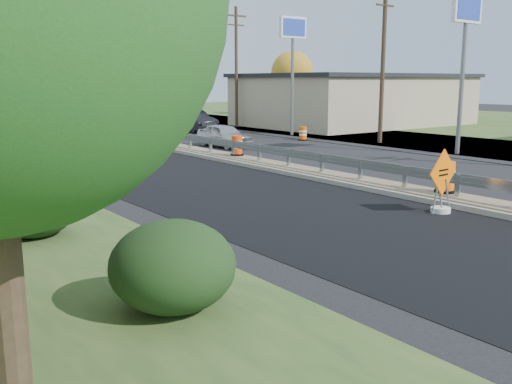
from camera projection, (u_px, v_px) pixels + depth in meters
ground at (360, 185)px, 20.68m from camera, size 140.00×140.00×0.00m
milled_overlay at (129, 164)px, 25.88m from camera, size 7.20×120.00×0.01m
median at (234, 158)px, 26.91m from camera, size 1.60×55.00×0.23m
guardrail at (222, 144)px, 27.57m from camera, size 0.10×46.15×0.72m
retail_building_near at (355, 99)px, 48.34m from camera, size 18.50×12.50×4.27m
pylon_sign_south at (466, 24)px, 28.00m from camera, size 2.20×0.30×7.90m
pylon_sign_mid at (293, 39)px, 38.16m from camera, size 2.20×0.30×7.90m
pylon_sign_north at (187, 48)px, 49.11m from camera, size 2.20×0.30×7.90m
utility_pole_smid at (383, 60)px, 33.58m from camera, size 1.90×0.26×9.40m
utility_pole_nmid at (236, 65)px, 45.31m from camera, size 1.90×0.26×9.40m
utility_pole_north at (150, 68)px, 57.03m from camera, size 1.90×0.26×9.40m
hedge_south at (173, 265)px, 9.32m from camera, size 2.09×2.09×1.52m
hedge_mid at (32, 206)px, 13.71m from camera, size 2.09×2.09×1.52m
tree_far_yellow at (292, 73)px, 61.80m from camera, size 4.62×4.62×6.86m
caution_sign at (441, 197)px, 16.26m from camera, size 1.34×0.56×1.84m
barrel_median_near at (446, 178)px, 18.03m from camera, size 0.68×0.68×0.99m
barrel_median_mid at (237, 146)px, 26.96m from camera, size 0.64×0.64×0.93m
barrel_median_far at (143, 135)px, 33.08m from camera, size 0.57×0.57×0.83m
barrel_shoulder_near at (303, 134)px, 35.92m from camera, size 0.59×0.59×0.86m
car_silver at (224, 136)px, 32.24m from camera, size 1.65×3.92×1.32m
car_dark_mid at (193, 121)px, 42.08m from camera, size 1.73×4.86×1.60m
car_dark_far at (103, 116)px, 48.92m from camera, size 2.05×5.00×1.45m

